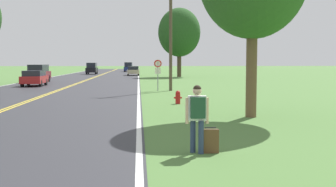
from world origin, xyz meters
name	(u,v)px	position (x,y,z in m)	size (l,w,h in m)	color
hitchhiker_person	(197,112)	(7.51, 5.69, 1.01)	(0.56, 0.41, 1.65)	navy
suitcase	(210,141)	(7.84, 5.73, 0.29)	(0.41, 0.15, 0.63)	brown
fire_hydrant	(178,97)	(8.16, 17.57, 0.35)	(0.42, 0.26, 0.69)	red
traffic_sign	(158,67)	(7.57, 27.32, 1.76)	(0.60, 0.10, 2.35)	gray
utility_pole_midground	(171,25)	(8.55, 27.50, 4.91)	(1.80, 0.24, 9.51)	brown
tree_mid_treeline	(179,32)	(11.94, 55.82, 6.32)	(6.01, 6.01, 9.80)	#473828
car_red_hatchback_mid_near	(34,78)	(-3.20, 34.16, 0.76)	(1.83, 3.72, 1.40)	black
car_maroon_suv_mid_far	(38,73)	(-4.42, 41.04, 0.99)	(1.81, 4.16, 1.88)	black
car_champagne_hatchback_receding	(133,70)	(5.29, 62.43, 0.79)	(1.92, 4.19, 1.46)	black
car_black_suv_distant	(92,68)	(-1.94, 69.53, 1.03)	(1.74, 4.18, 1.98)	black
car_dark_blue_van_horizon	(129,67)	(4.00, 86.90, 1.03)	(1.95, 4.38, 2.02)	black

